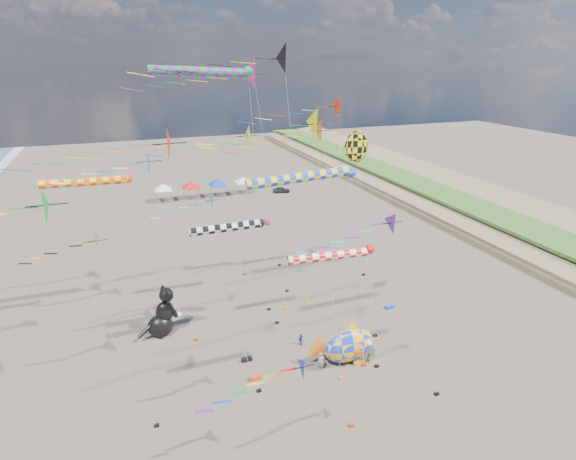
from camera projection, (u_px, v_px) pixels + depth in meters
The scene contains 32 objects.
ground at pixel (345, 429), 31.88m from camera, with size 260.00×260.00×0.00m, color #4F463A.
delta_kite_0 at pixel (160, 150), 26.59m from camera, with size 14.57×2.29×21.05m.
delta_kite_1 at pixel (143, 165), 34.88m from camera, with size 8.90×2.16×18.28m.
delta_kite_2 at pixel (389, 231), 28.04m from camera, with size 10.53×1.59×15.78m.
delta_kite_3 at pixel (201, 202), 49.60m from camera, with size 10.02×1.81×11.01m.
delta_kite_4 at pixel (82, 249), 38.30m from camera, with size 9.04×1.76×10.67m.
delta_kite_5 at pixel (321, 136), 34.86m from camera, with size 11.30×1.99×20.32m.
delta_kite_6 at pixel (264, 61), 38.32m from camera, with size 15.35×2.83×26.13m.
delta_kite_7 at pixel (294, 363), 28.25m from camera, with size 9.49×1.62×7.94m.
delta_kite_8 at pixel (242, 76), 40.95m from camera, with size 15.02×3.19×24.96m.
delta_kite_9 at pixel (326, 109), 45.49m from camera, with size 14.02×2.23×21.29m.
delta_kite_10 at pixel (26, 210), 24.33m from camera, with size 12.44×2.38×18.43m.
delta_kite_11 at pixel (238, 141), 39.23m from camera, with size 12.27×2.35×19.33m.
delta_kite_12 at pixel (307, 130), 28.36m from camera, with size 10.17×2.47×21.90m.
windsock_0 at pixel (306, 178), 35.29m from camera, with size 10.52×0.86×16.35m.
windsock_1 at pixel (205, 73), 36.84m from camera, with size 9.85×0.86×24.03m.
windsock_2 at pixel (230, 228), 39.34m from camera, with size 8.00×0.83×11.23m.
windsock_3 at pixel (335, 256), 32.84m from camera, with size 8.33×0.73×11.56m.
windsock_4 at pixel (89, 182), 39.34m from camera, with size 8.96×0.79×14.93m.
windsock_5 at pixel (249, 225), 53.59m from camera, with size 7.06×0.71×6.36m.
angelfish_kite at pixel (354, 149), 37.17m from camera, with size 3.74×3.02×19.10m.
cat_inflatable at pixel (162, 311), 42.07m from camera, with size 3.65×1.83×4.93m, color black, non-canonical shape.
fish_inflatable at pixel (348, 345), 38.34m from camera, with size 6.26×2.72×4.07m.
person_adult at pixel (321, 362), 37.55m from camera, with size 0.65×0.43×1.79m, color gray.
child_green at pixel (369, 358), 38.65m from camera, with size 0.49×0.39×1.02m, color #218021.
child_blue at pixel (301, 339), 41.07m from camera, with size 0.67×0.28×1.14m, color #2E2592.
kite_bag_0 at pixel (359, 363), 38.62m from camera, with size 0.90×0.44×0.30m, color orange.
kite_bag_1 at pixel (389, 307), 47.25m from camera, with size 0.90×0.44×0.30m, color blue.
kite_bag_2 at pixel (247, 359), 39.03m from camera, with size 0.90×0.44×0.30m, color black.
kite_bag_3 at pixel (255, 378), 36.78m from camera, with size 0.90×0.44×0.30m, color red.
tent_row at pixel (204, 181), 83.66m from camera, with size 19.20×4.20×3.80m.
parked_car at pixel (281, 190), 87.65m from camera, with size 1.32×3.27×1.11m, color #26262D.
Camera 1 is at (-12.48, -21.66, 24.68)m, focal length 28.00 mm.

